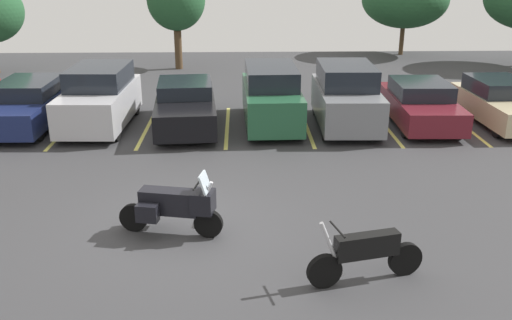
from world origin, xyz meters
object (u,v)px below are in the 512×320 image
at_px(motorcycle_touring, 174,205).
at_px(car_green, 271,97).
at_px(car_black, 185,106).
at_px(car_maroon, 420,104).
at_px(car_silver, 100,98).
at_px(car_grey, 346,97).
at_px(car_navy, 29,104).
at_px(car_champagne, 500,103).
at_px(motorcycle_second, 365,254).

xyz_separation_m(motorcycle_touring, car_green, (2.39, 7.81, 0.32)).
relative_size(motorcycle_touring, car_black, 0.46).
bearing_deg(car_maroon, car_silver, -179.84).
xyz_separation_m(car_silver, car_grey, (8.10, -0.23, 0.04)).
height_order(motorcycle_touring, car_grey, car_grey).
bearing_deg(car_green, car_grey, -4.96).
height_order(car_navy, car_green, car_green).
xyz_separation_m(car_black, car_green, (2.83, 0.15, 0.25)).
relative_size(car_black, car_champagne, 1.05).
relative_size(motorcycle_second, car_navy, 0.45).
distance_m(car_navy, car_grey, 10.49).
height_order(car_black, car_maroon, car_black).
bearing_deg(car_black, car_silver, 176.60).
xyz_separation_m(car_silver, car_champagne, (13.39, 0.06, -0.26)).
height_order(motorcycle_second, car_silver, car_silver).
bearing_deg(car_grey, car_black, 179.36).
bearing_deg(motorcycle_second, car_grey, 82.23).
distance_m(motorcycle_second, car_navy, 13.48).
relative_size(car_silver, car_grey, 1.03).
height_order(car_navy, car_grey, car_grey).
bearing_deg(car_grey, car_silver, 178.40).
distance_m(car_green, car_maroon, 5.02).
height_order(motorcycle_second, car_green, car_green).
height_order(motorcycle_touring, car_silver, car_silver).
distance_m(motorcycle_touring, car_champagne, 12.84).
xyz_separation_m(car_silver, car_green, (5.64, -0.01, 0.01)).
height_order(car_silver, car_maroon, car_silver).
distance_m(motorcycle_touring, car_grey, 9.02).
xyz_separation_m(car_navy, car_grey, (10.48, -0.38, 0.26)).
height_order(motorcycle_second, car_grey, car_grey).
height_order(car_silver, car_green, car_silver).
height_order(car_silver, car_black, car_silver).
distance_m(motorcycle_touring, car_silver, 8.48).
distance_m(motorcycle_second, car_grey, 9.59).
relative_size(motorcycle_second, car_green, 0.48).
bearing_deg(car_silver, car_champagne, 0.27).
bearing_deg(car_silver, motorcycle_second, -55.01).
distance_m(car_navy, car_champagne, 15.77).
relative_size(motorcycle_touring, car_grey, 0.51).
bearing_deg(car_maroon, car_navy, 179.47).
xyz_separation_m(motorcycle_second, car_silver, (-6.80, 9.72, 0.41)).
distance_m(motorcycle_touring, motorcycle_second, 4.02).
bearing_deg(car_silver, car_maroon, 0.16).
bearing_deg(motorcycle_touring, motorcycle_second, -28.08).
relative_size(car_silver, car_black, 0.93).
relative_size(car_grey, car_champagne, 0.95).
bearing_deg(car_navy, motorcycle_second, -47.05).
distance_m(motorcycle_second, car_champagne, 11.79).
height_order(motorcycle_touring, car_black, car_black).
height_order(car_navy, car_champagne, car_navy).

